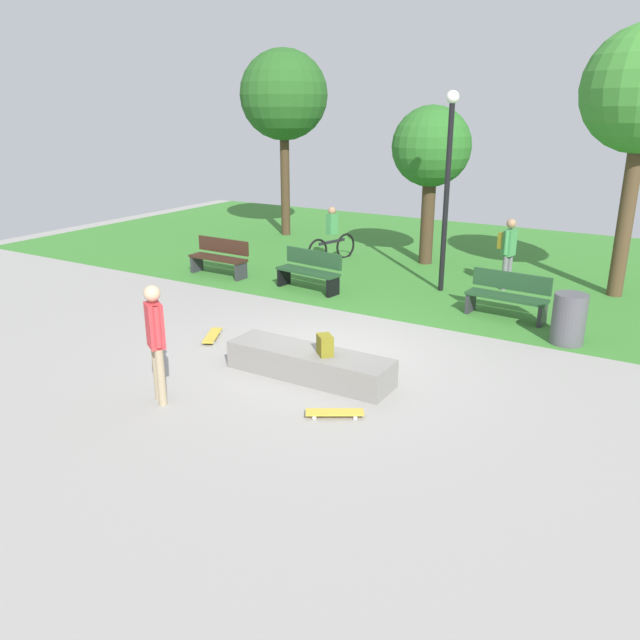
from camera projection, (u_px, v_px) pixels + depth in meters
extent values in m
plane|color=gray|center=(327.00, 355.00, 10.86)|extent=(28.00, 28.00, 0.00)
cube|color=#387A2D|center=(477.00, 261.00, 17.47)|extent=(26.60, 11.69, 0.01)
cube|color=gray|center=(310.00, 364.00, 9.93)|extent=(2.71, 0.73, 0.44)
cube|color=olive|center=(325.00, 345.00, 9.63)|extent=(0.34, 0.34, 0.32)
cylinder|color=tan|center=(161.00, 377.00, 8.93)|extent=(0.12, 0.12, 0.85)
cylinder|color=tan|center=(157.00, 372.00, 9.11)|extent=(0.12, 0.12, 0.85)
cube|color=red|center=(155.00, 325.00, 8.78)|extent=(0.38, 0.34, 0.64)
cylinder|color=red|center=(157.00, 327.00, 8.63)|extent=(0.09, 0.09, 0.59)
cylinder|color=red|center=(152.00, 320.00, 8.92)|extent=(0.09, 0.09, 0.59)
sphere|color=tan|center=(152.00, 293.00, 8.63)|extent=(0.23, 0.23, 0.23)
cube|color=gold|center=(335.00, 412.00, 8.68)|extent=(0.79, 0.59, 0.02)
cylinder|color=silver|center=(355.00, 412.00, 8.77)|extent=(0.06, 0.05, 0.06)
cylinder|color=silver|center=(355.00, 418.00, 8.62)|extent=(0.06, 0.05, 0.06)
cylinder|color=silver|center=(314.00, 412.00, 8.77)|extent=(0.06, 0.05, 0.06)
cylinder|color=silver|center=(314.00, 418.00, 8.62)|extent=(0.06, 0.05, 0.06)
cube|color=gold|center=(212.00, 335.00, 11.61)|extent=(0.54, 0.80, 0.02)
cylinder|color=silver|center=(212.00, 332.00, 11.89)|extent=(0.05, 0.06, 0.06)
cylinder|color=silver|center=(220.00, 332.00, 11.88)|extent=(0.05, 0.06, 0.06)
cylinder|color=silver|center=(205.00, 343.00, 11.36)|extent=(0.05, 0.06, 0.06)
cylinder|color=silver|center=(213.00, 343.00, 11.35)|extent=(0.05, 0.06, 0.06)
cube|color=#1E4223|center=(308.00, 272.00, 14.56)|extent=(1.64, 0.65, 0.06)
cube|color=#1E4223|center=(314.00, 258.00, 14.63)|extent=(1.59, 0.27, 0.36)
cube|color=black|center=(333.00, 286.00, 14.19)|extent=(0.13, 0.40, 0.45)
cube|color=black|center=(284.00, 276.00, 15.06)|extent=(0.13, 0.40, 0.45)
cube|color=#1E4223|center=(506.00, 297.00, 12.61)|extent=(1.63, 0.55, 0.06)
cube|color=#1E4223|center=(512.00, 281.00, 12.69)|extent=(1.60, 0.18, 0.36)
cube|color=#2D2D33|center=(542.00, 314.00, 12.28)|extent=(0.11, 0.40, 0.45)
cube|color=#2D2D33|center=(471.00, 302.00, 13.08)|extent=(0.11, 0.40, 0.45)
cube|color=#331E14|center=(218.00, 258.00, 15.85)|extent=(1.61, 0.49, 0.06)
cube|color=#331E14|center=(223.00, 246.00, 15.94)|extent=(1.60, 0.11, 0.36)
cube|color=#2D2D33|center=(241.00, 271.00, 15.54)|extent=(0.09, 0.40, 0.45)
cube|color=#2D2D33|center=(197.00, 263.00, 16.30)|extent=(0.09, 0.40, 0.45)
cylinder|color=#42301E|center=(285.00, 180.00, 20.58)|extent=(0.29, 0.29, 3.58)
sphere|color=#23561E|center=(284.00, 95.00, 19.74)|extent=(2.76, 2.76, 2.76)
cylinder|color=#42301E|center=(427.00, 218.00, 16.88)|extent=(0.35, 0.35, 2.47)
sphere|color=#286623|center=(431.00, 146.00, 16.28)|extent=(2.05, 2.05, 2.05)
cylinder|color=#4C3823|center=(626.00, 215.00, 13.74)|extent=(0.33, 0.33, 3.62)
cylinder|color=black|center=(446.00, 201.00, 14.05)|extent=(0.12, 0.12, 4.12)
sphere|color=silver|center=(453.00, 97.00, 13.35)|extent=(0.28, 0.28, 0.28)
cylinder|color=#4C4C51|center=(569.00, 319.00, 11.26)|extent=(0.59, 0.59, 0.92)
cylinder|color=slate|center=(509.00, 272.00, 14.77)|extent=(0.12, 0.12, 0.80)
cylinder|color=slate|center=(504.00, 273.00, 14.61)|extent=(0.12, 0.12, 0.80)
cube|color=#3F8C4C|center=(510.00, 243.00, 14.47)|extent=(0.26, 0.35, 0.60)
cylinder|color=#3F8C4C|center=(513.00, 241.00, 14.58)|extent=(0.09, 0.09, 0.55)
cylinder|color=#3F8C4C|center=(506.00, 243.00, 14.34)|extent=(0.09, 0.09, 0.55)
sphere|color=#9E7556|center=(511.00, 224.00, 14.33)|extent=(0.22, 0.22, 0.22)
cube|color=olive|center=(503.00, 240.00, 14.56)|extent=(0.21, 0.29, 0.36)
torus|color=black|center=(345.00, 246.00, 17.82)|extent=(0.24, 0.71, 0.72)
torus|color=black|center=(318.00, 252.00, 17.09)|extent=(0.24, 0.71, 0.72)
cube|color=black|center=(332.00, 242.00, 17.39)|extent=(0.29, 0.97, 0.08)
cube|color=#3F8C4C|center=(332.00, 224.00, 17.23)|extent=(0.24, 0.32, 0.56)
sphere|color=#9E7556|center=(332.00, 211.00, 17.12)|extent=(0.22, 0.22, 0.22)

